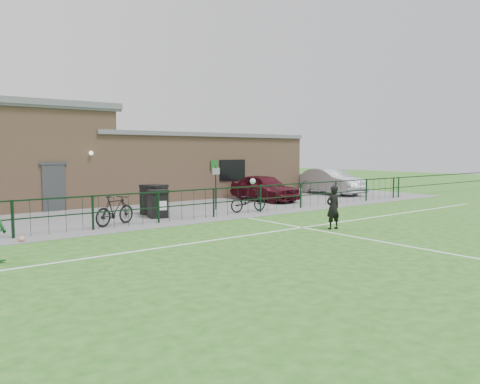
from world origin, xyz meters
TOP-DOWN VIEW (x-y plane):
  - ground at (0.00, 0.00)m, footprint 90.00×90.00m
  - paving_strip at (0.00, 13.50)m, footprint 34.00×13.00m
  - pitch_line_touch at (0.00, 7.80)m, footprint 28.00×0.10m
  - pitch_line_mid at (0.00, 4.00)m, footprint 28.00×0.10m
  - pitch_line_perp at (2.00, 0.00)m, footprint 0.10×16.00m
  - perimeter_fence at (0.00, 8.00)m, footprint 28.00×0.10m
  - wheelie_bin_left at (-0.85, 9.27)m, footprint 0.86×0.92m
  - wheelie_bin_right at (-0.57, 10.14)m, footprint 1.00×1.07m
  - sign_post at (2.46, 9.93)m, footprint 0.06×0.06m
  - car_maroon at (6.71, 11.41)m, footprint 1.87×4.27m
  - car_silver at (12.62, 11.89)m, footprint 2.17×4.95m
  - bicycle_d at (-3.02, 8.45)m, footprint 1.87×1.11m
  - bicycle_e at (3.17, 8.43)m, footprint 1.89×0.78m
  - goalkeeper_kick at (2.57, 3.23)m, footprint 1.17×3.74m
  - ball_ground at (-6.45, 7.24)m, footprint 0.20×0.20m
  - clubhouse at (-0.88, 16.50)m, footprint 24.25×5.40m

SIDE VIEW (x-z plane):
  - ground at x=0.00m, z-range 0.00..0.00m
  - pitch_line_touch at x=0.00m, z-range 0.00..0.01m
  - pitch_line_mid at x=0.00m, z-range 0.00..0.01m
  - pitch_line_perp at x=2.00m, z-range 0.00..0.01m
  - paving_strip at x=0.00m, z-range 0.00..0.02m
  - ball_ground at x=-6.45m, z-range 0.00..0.20m
  - bicycle_e at x=3.17m, z-range 0.02..0.99m
  - wheelie_bin_left at x=-0.85m, z-range 0.02..1.06m
  - bicycle_d at x=-3.02m, z-range 0.02..1.11m
  - perimeter_fence at x=0.00m, z-range 0.00..1.20m
  - wheelie_bin_right at x=-0.57m, z-range 0.02..1.20m
  - car_maroon at x=6.71m, z-range 0.02..1.45m
  - goalkeeper_kick at x=2.57m, z-range -0.03..1.60m
  - car_silver at x=12.62m, z-range 0.02..1.60m
  - sign_post at x=2.46m, z-range 0.02..2.02m
  - clubhouse at x=-0.88m, z-range -0.26..4.70m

